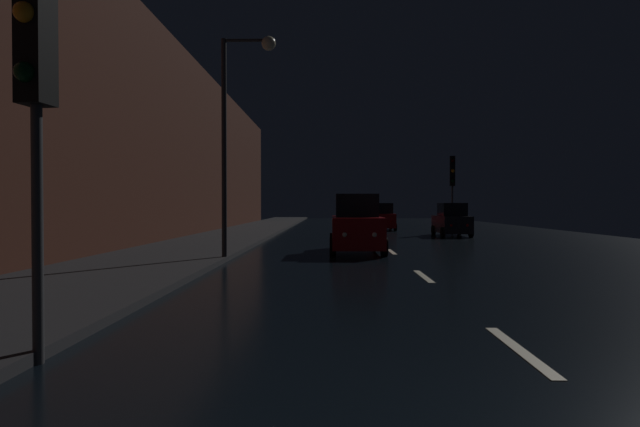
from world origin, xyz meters
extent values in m
cube|color=black|center=(0.00, 24.50, -0.01)|extent=(27.85, 84.00, 0.02)
cube|color=#28282B|center=(-7.73, 24.50, 0.07)|extent=(4.40, 84.00, 0.15)
cube|color=#472319|center=(-10.33, 21.00, 4.98)|extent=(0.80, 63.00, 9.96)
cube|color=beige|center=(0.00, 3.00, 0.01)|extent=(0.16, 2.20, 0.01)
cube|color=beige|center=(0.00, 9.47, 0.01)|extent=(0.16, 2.20, 0.01)
cube|color=beige|center=(0.00, 16.16, 0.01)|extent=(0.16, 2.20, 0.01)
cube|color=beige|center=(0.00, 19.38, 0.01)|extent=(0.16, 2.20, 0.01)
cylinder|color=#38383A|center=(-5.53, 2.35, 1.43)|extent=(0.12, 0.12, 2.86)
cube|color=black|center=(-5.53, 2.35, 3.81)|extent=(0.34, 0.37, 1.90)
sphere|color=orange|center=(-5.55, 2.17, 3.81)|extent=(0.22, 0.22, 0.22)
sphere|color=black|center=(-5.55, 2.17, 3.18)|extent=(0.22, 0.22, 0.22)
cylinder|color=#38383A|center=(5.43, 29.63, 1.49)|extent=(0.12, 0.12, 2.99)
cube|color=black|center=(5.43, 29.63, 3.94)|extent=(0.34, 0.37, 1.90)
sphere|color=black|center=(5.41, 29.45, 4.57)|extent=(0.22, 0.22, 0.22)
sphere|color=orange|center=(5.41, 29.45, 3.94)|extent=(0.22, 0.22, 0.22)
sphere|color=black|center=(5.41, 29.45, 3.31)|extent=(0.22, 0.22, 0.22)
cylinder|color=#2D2D30|center=(-5.63, 12.76, 3.47)|extent=(0.16, 0.16, 6.94)
cylinder|color=#2D2D30|center=(-4.93, 12.76, 6.89)|extent=(1.40, 0.10, 0.10)
sphere|color=beige|center=(-4.23, 12.76, 6.79)|extent=(0.44, 0.44, 0.44)
cube|color=maroon|center=(-1.34, 15.98, 0.78)|extent=(1.81, 4.22, 1.11)
cube|color=black|center=(-1.34, 16.13, 1.75)|extent=(1.54, 2.11, 0.84)
cylinder|color=black|center=(-0.45, 14.50, 0.32)|extent=(0.22, 0.64, 0.64)
cylinder|color=black|center=(-2.22, 14.50, 0.32)|extent=(0.22, 0.64, 0.64)
cylinder|color=black|center=(-0.45, 17.46, 0.32)|extent=(0.22, 0.64, 0.64)
cylinder|color=black|center=(-2.22, 17.46, 0.32)|extent=(0.22, 0.64, 0.64)
sphere|color=white|center=(-0.84, 13.91, 0.78)|extent=(0.18, 0.18, 0.18)
sphere|color=white|center=(-1.84, 13.91, 0.78)|extent=(0.18, 0.18, 0.18)
sphere|color=red|center=(-0.84, 18.05, 0.78)|extent=(0.18, 0.18, 0.18)
sphere|color=red|center=(-1.84, 18.05, 0.78)|extent=(0.18, 0.18, 0.18)
cube|color=maroon|center=(1.33, 33.37, 0.69)|extent=(1.59, 3.72, 0.97)
cube|color=black|center=(1.33, 33.24, 1.54)|extent=(1.35, 1.86, 0.74)
cylinder|color=black|center=(0.55, 34.67, 0.28)|extent=(0.19, 0.57, 0.57)
cylinder|color=black|center=(2.11, 34.67, 0.28)|extent=(0.19, 0.57, 0.57)
cylinder|color=black|center=(0.55, 32.07, 0.28)|extent=(0.19, 0.57, 0.57)
cylinder|color=black|center=(2.11, 32.07, 0.28)|extent=(0.19, 0.57, 0.57)
sphere|color=slate|center=(0.89, 35.19, 0.69)|extent=(0.16, 0.16, 0.16)
sphere|color=slate|center=(1.77, 35.19, 0.69)|extent=(0.16, 0.16, 0.16)
sphere|color=red|center=(0.89, 31.55, 0.69)|extent=(0.16, 0.16, 0.16)
sphere|color=red|center=(1.77, 31.55, 0.69)|extent=(0.16, 0.16, 0.16)
cube|color=black|center=(4.63, 26.41, 0.68)|extent=(1.57, 3.67, 0.96)
cube|color=black|center=(4.63, 26.28, 1.52)|extent=(1.34, 1.84, 0.73)
cylinder|color=black|center=(3.85, 27.69, 0.28)|extent=(0.19, 0.56, 0.56)
cylinder|color=black|center=(5.40, 27.69, 0.28)|extent=(0.19, 0.56, 0.56)
cylinder|color=black|center=(3.85, 25.12, 0.28)|extent=(0.19, 0.56, 0.56)
cylinder|color=black|center=(5.40, 25.12, 0.28)|extent=(0.19, 0.56, 0.56)
sphere|color=slate|center=(4.19, 28.21, 0.68)|extent=(0.16, 0.16, 0.16)
sphere|color=slate|center=(5.06, 28.21, 0.68)|extent=(0.16, 0.16, 0.16)
sphere|color=red|center=(4.19, 24.61, 0.68)|extent=(0.16, 0.16, 0.16)
sphere|color=red|center=(5.06, 24.61, 0.68)|extent=(0.16, 0.16, 0.16)
camera|label=1|loc=(-2.28, -3.25, 1.76)|focal=28.90mm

